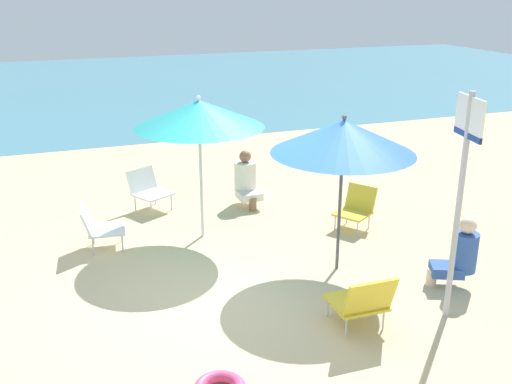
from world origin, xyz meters
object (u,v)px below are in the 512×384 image
Objects in this scene: warning_sign at (462,175)px; beach_chair_c at (148,188)px; beach_chair_a at (362,300)px; umbrella_teal at (199,114)px; beach_chair_b at (99,226)px; beach_chair_d at (356,207)px; umbrella_blue at (343,137)px; person_a at (246,179)px; person_b at (460,254)px.

beach_chair_c is at bearing 131.16° from warning_sign.
warning_sign is at bearing -94.16° from beach_chair_a.
umbrella_teal is 0.82× the size of warning_sign.
beach_chair_a is 3.67m from beach_chair_b.
beach_chair_d is (2.66, -1.75, -0.02)m from beach_chair_c.
warning_sign reaches higher than umbrella_teal.
person_a is at bearing 97.19° from umbrella_blue.
beach_chair_a is 0.27× the size of warning_sign.
warning_sign is (0.89, -3.89, 1.15)m from person_a.
umbrella_blue is at bearing -13.99° from person_b.
person_b reaches higher than beach_chair_c.
umbrella_teal is 1.97m from beach_chair_b.
person_a is at bearing 48.94° from beach_chair_c.
beach_chair_a is at bearing -173.22° from warning_sign.
beach_chair_a reaches higher than beach_chair_c.
person_a is at bearing 44.71° from umbrella_teal.
beach_chair_b is at bearing 149.46° from umbrella_blue.
umbrella_teal is 1.02× the size of umbrella_blue.
beach_chair_d is (2.15, -0.45, -1.42)m from umbrella_teal.
umbrella_blue is at bearing 124.24° from warning_sign.
beach_chair_b is (-1.39, 0.05, -1.40)m from umbrella_teal.
person_a is (0.09, 3.80, 0.09)m from beach_chair_a.
warning_sign is (1.87, -2.92, -0.16)m from umbrella_teal.
umbrella_teal is at bearing -45.69° from person_a.
beach_chair_d is (0.86, 1.08, -1.36)m from umbrella_blue.
umbrella_teal reaches higher than beach_chair_b.
beach_chair_d is 0.79× the size of person_b.
umbrella_blue is at bearing 18.76° from beach_chair_d.
umbrella_blue is 3.22× the size of beach_chair_b.
umbrella_teal is 2.25× the size of person_a.
umbrella_teal is at bearing 130.27° from umbrella_blue.
umbrella_blue reaches higher than person_b.
person_b reaches higher than beach_chair_b.
person_b is at bearing -45.31° from umbrella_teal.
beach_chair_b is (-2.68, 1.58, -1.34)m from umbrella_blue.
beach_chair_a reaches higher than beach_chair_d.
umbrella_blue is 1.91m from beach_chair_a.
beach_chair_c is 0.85× the size of person_b.
person_b is at bearing -27.10° from beach_chair_b.
beach_chair_d is at bearing -1.99° from beach_chair_b.
person_a is (0.98, 0.97, -1.31)m from umbrella_teal.
beach_chair_a is at bearing -1.76° from person_a.
umbrella_teal is 1.90m from person_a.
umbrella_teal is 2.68× the size of beach_chair_c.
person_a is at bearing -42.42° from person_b.
beach_chair_b is 2.54m from person_a.
umbrella_blue is 1.89m from person_b.
umbrella_teal reaches higher than beach_chair_c.
beach_chair_c is (0.88, 1.25, 0.00)m from beach_chair_b.
umbrella_blue is at bearing 6.79° from person_a.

